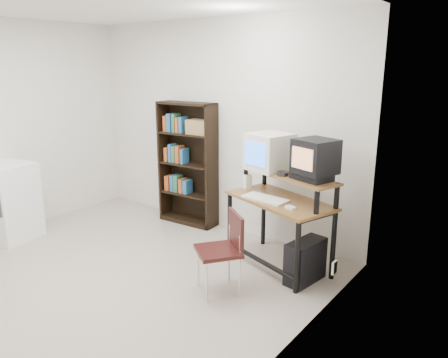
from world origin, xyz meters
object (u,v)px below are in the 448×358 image
Objects in this scene: crt_monitor at (269,152)px; bookshelf at (189,162)px; pc_tower at (305,261)px; mini_fridge at (9,202)px; computer_desk at (281,204)px; school_chair at (225,244)px; crt_tv at (315,156)px.

bookshelf reaches higher than crt_monitor.
mini_fridge is at bearing -152.90° from pc_tower.
computer_desk is at bearing 14.16° from mini_fridge.
pc_tower is 0.28× the size of bookshelf.
computer_desk is 2.52× the size of crt_monitor.
school_chair is at bearing 1.13° from mini_fridge.
school_chair is (-0.14, -0.77, -0.22)m from computer_desk.
computer_desk is at bearing 165.66° from pc_tower.
crt_tv reaches higher than crt_monitor.
pc_tower is 0.59× the size of school_chair.
pc_tower is (0.38, -0.16, -0.47)m from computer_desk.
crt_monitor reaches higher than mini_fridge.
computer_desk is at bearing -157.68° from crt_tv.
pc_tower is at bearing -59.30° from crt_tv.
computer_desk is 0.81m from school_chair.
crt_monitor is 3.18m from mini_fridge.
pc_tower is at bearing -19.49° from bookshelf.
computer_desk is 1.36× the size of mini_fridge.
crt_monitor is 0.66× the size of school_chair.
bookshelf is at bearing -173.00° from crt_tv.
crt_monitor is 1.13× the size of crt_tv.
computer_desk reaches higher than mini_fridge.
computer_desk is at bearing 115.87° from school_chair.
crt_tv is 3.66m from mini_fridge.
mini_fridge is (-1.36, -1.73, -0.37)m from bookshelf.
crt_monitor is (-0.26, 0.17, 0.48)m from computer_desk.
pc_tower is 2.17m from bookshelf.
computer_desk is 0.64m from crt_tv.
crt_tv is at bearing 21.94° from computer_desk.
bookshelf is at bearing 42.18° from mini_fridge.
bookshelf reaches higher than school_chair.
crt_monitor reaches higher than school_chair.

